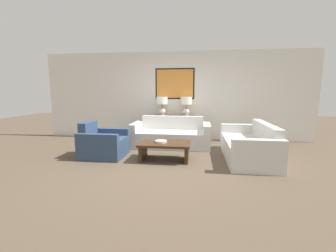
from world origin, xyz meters
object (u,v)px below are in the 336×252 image
Objects in this scene: console_table at (174,128)px; couch_by_back_wall at (171,136)px; coffee_table at (165,147)px; decorative_bowl at (161,141)px; table_lamp_right at (186,104)px; table_lamp_left at (162,104)px; couch_by_side at (249,146)px; armchair_near_back_wall at (103,144)px.

couch_by_back_wall is (0.00, -0.71, -0.10)m from console_table.
console_table is 1.99m from coffee_table.
decorative_bowl is at bearing -166.61° from coffee_table.
table_lamp_right reaches higher than console_table.
couch_by_back_wall is (0.36, -0.71, -0.84)m from table_lamp_left.
couch_by_side is (1.84, -0.91, 0.00)m from couch_by_back_wall.
console_table is 2.00m from decorative_bowl.
couch_by_back_wall reaches higher than coffee_table.
armchair_near_back_wall is (-1.43, 0.09, -0.00)m from coffee_table.
table_lamp_right reaches higher than armchair_near_back_wall.
couch_by_back_wall is 1.30m from decorative_bowl.
console_table is at bearing 138.57° from couch_by_side.
console_table is at bearing 180.00° from table_lamp_right.
couch_by_back_wall is 1.27m from coffee_table.
table_lamp_right is 2.18m from coffee_table.
coffee_table is at bearing -3.73° from armchair_near_back_wall.
table_lamp_right is at bearing 0.00° from table_lamp_left.
console_table is 1.13× the size of coffee_table.
console_table is at bearing 90.00° from couch_by_back_wall.
couch_by_side reaches higher than decorative_bowl.
table_lamp_right is 1.15m from couch_by_back_wall.
table_lamp_right is 2.35m from couch_by_side.
couch_by_back_wall is at bearing 87.10° from decorative_bowl.
decorative_bowl is at bearing -81.66° from table_lamp_left.
armchair_near_back_wall reaches higher than couch_by_back_wall.
table_lamp_left reaches higher than console_table.
table_lamp_right reaches higher than decorative_bowl.
decorative_bowl is at bearing -4.73° from armchair_near_back_wall.
coffee_table is 0.15m from decorative_bowl.
decorative_bowl is (-0.08, -0.02, 0.13)m from coffee_table.
table_lamp_right is 2.22× the size of decorative_bowl.
table_lamp_right is at bearing 63.14° from couch_by_back_wall.
table_lamp_left reaches higher than decorative_bowl.
armchair_near_back_wall is (-1.42, -1.89, -0.10)m from console_table.
console_table is 4.85× the size of decorative_bowl.
decorative_bowl is (-1.90, -0.38, 0.13)m from couch_by_side.
couch_by_side is (2.20, -1.62, -0.84)m from table_lamp_left.
coffee_table is (0.01, -1.98, -0.09)m from console_table.
couch_by_side is at bearing 11.37° from decorative_bowl.
table_lamp_left is at bearing 60.70° from armchair_near_back_wall.
table_lamp_right is at bearing 78.03° from decorative_bowl.
table_lamp_right is at bearing 0.00° from console_table.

